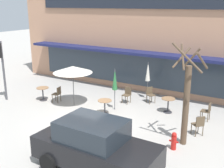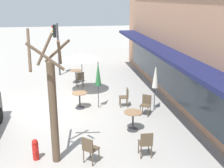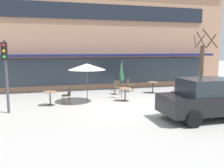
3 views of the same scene
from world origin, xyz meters
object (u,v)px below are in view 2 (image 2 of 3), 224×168
object	(u,v)px
fire_hydrant	(35,149)
cafe_chair_0	(146,103)
traffic_light_pole	(56,41)
cafe_table_by_tree	(76,74)
patio_umbrella_corner_open	(155,76)
cafe_chair_3	(80,78)
patio_umbrella_cream_folded	(82,56)
cafe_chair_2	(90,148)
cafe_table_near_wall	(133,118)
cafe_chair_4	(146,142)
street_tree	(52,104)
cafe_chair_1	(125,96)
patio_umbrella_green_folded	(98,74)
cafe_table_streetside	(80,98)

from	to	relation	value
fire_hydrant	cafe_chair_0	bearing A→B (deg)	123.41
traffic_light_pole	cafe_table_by_tree	bearing A→B (deg)	30.14
patio_umbrella_corner_open	traffic_light_pole	size ratio (longest dim) A/B	0.65
cafe_chair_3	fire_hydrant	size ratio (longest dim) A/B	1.26
patio_umbrella_cream_folded	cafe_chair_2	bearing A→B (deg)	-1.50
cafe_table_near_wall	fire_hydrant	bearing A→B (deg)	-66.49
patio_umbrella_cream_folded	traffic_light_pole	world-z (taller)	traffic_light_pole
patio_umbrella_corner_open	cafe_chair_4	size ratio (longest dim) A/B	2.47
cafe_chair_4	patio_umbrella_corner_open	bearing A→B (deg)	158.80
street_tree	patio_umbrella_corner_open	bearing A→B (deg)	129.21
cafe_chair_1	cafe_chair_3	world-z (taller)	same
patio_umbrella_corner_open	cafe_chair_3	distance (m)	5.28
patio_umbrella_corner_open	street_tree	bearing A→B (deg)	-50.79
cafe_table_by_tree	street_tree	world-z (taller)	street_tree
cafe_table_by_tree	cafe_chair_4	world-z (taller)	cafe_chair_4
cafe_table_near_wall	patio_umbrella_green_folded	distance (m)	2.97
cafe_chair_4	traffic_light_pole	bearing A→B (deg)	-164.37
cafe_table_near_wall	cafe_chair_0	bearing A→B (deg)	146.79
cafe_chair_0	street_tree	xyz separation A→B (m)	(3.09, -3.78, 1.38)
cafe_table_streetside	cafe_table_by_tree	size ratio (longest dim) A/B	1.00
patio_umbrella_cream_folded	cafe_chair_4	world-z (taller)	patio_umbrella_cream_folded
cafe_table_streetside	cafe_chair_1	distance (m)	2.13
cafe_chair_2	fire_hydrant	distance (m)	1.75
cafe_chair_2	street_tree	xyz separation A→B (m)	(-0.31, -1.05, 1.38)
patio_umbrella_green_folded	traffic_light_pole	xyz separation A→B (m)	(-6.20, -1.99, 0.67)
patio_umbrella_cream_folded	cafe_chair_1	distance (m)	3.32
cafe_table_near_wall	cafe_chair_4	bearing A→B (deg)	-1.14
cafe_chair_4	fire_hydrant	world-z (taller)	cafe_chair_4
street_tree	cafe_chair_2	bearing A→B (deg)	73.63
street_tree	traffic_light_pole	size ratio (longest dim) A/B	1.20
cafe_table_by_tree	traffic_light_pole	distance (m)	2.84
cafe_chair_2	cafe_table_near_wall	bearing A→B (deg)	137.72
cafe_table_near_wall	cafe_chair_1	xyz separation A→B (m)	(-2.49, 0.22, 0.01)
patio_umbrella_cream_folded	cafe_chair_3	world-z (taller)	patio_umbrella_cream_folded
cafe_chair_3	traffic_light_pole	xyz separation A→B (m)	(-2.84, -1.31, 1.77)
traffic_light_pole	cafe_chair_4	bearing A→B (deg)	15.63
patio_umbrella_green_folded	fire_hydrant	distance (m)	4.92
patio_umbrella_corner_open	cafe_chair_2	size ratio (longest dim) A/B	2.47
cafe_table_streetside	cafe_chair_2	world-z (taller)	cafe_chair_2
patio_umbrella_corner_open	cafe_chair_2	bearing A→B (deg)	-40.43
cafe_table_streetside	cafe_table_by_tree	bearing A→B (deg)	-179.83
cafe_chair_0	cafe_chair_1	bearing A→B (deg)	-147.86
cafe_table_streetside	patio_umbrella_cream_folded	size ratio (longest dim) A/B	0.35
patio_umbrella_cream_folded	cafe_chair_3	distance (m)	1.87
cafe_table_by_tree	patio_umbrella_cream_folded	distance (m)	2.56
cafe_chair_4	cafe_table_streetside	bearing A→B (deg)	-157.75
patio_umbrella_green_folded	traffic_light_pole	size ratio (longest dim) A/B	0.65
cafe_table_by_tree	patio_umbrella_corner_open	world-z (taller)	patio_umbrella_corner_open
cafe_chair_2	traffic_light_pole	xyz separation A→B (m)	(-10.76, -1.20, 1.77)
patio_umbrella_cream_folded	cafe_chair_4	xyz separation A→B (m)	(6.73, 1.61, -1.50)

